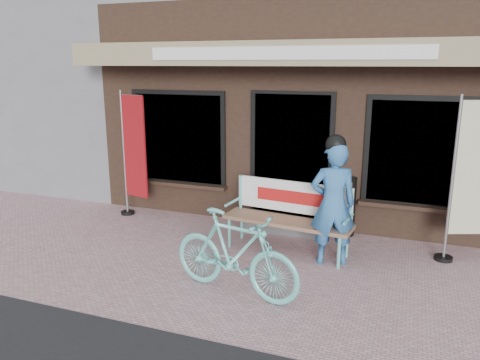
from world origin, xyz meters
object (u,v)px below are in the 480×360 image
at_px(nobori_red, 133,153).
at_px(menu_stand, 340,204).
at_px(bicycle, 235,253).
at_px(bench, 290,211).
at_px(person, 333,202).
at_px(nobori_cream, 470,178).

distance_m(nobori_red, menu_stand, 3.55).
relative_size(bicycle, menu_stand, 1.76).
xyz_separation_m(bench, person, (0.64, -0.24, 0.28)).
bearing_deg(person, menu_stand, 73.45).
xyz_separation_m(bicycle, nobori_cream, (2.55, 1.96, 0.66)).
xyz_separation_m(bench, nobori_cream, (2.29, 0.46, 0.58)).
height_order(person, nobori_cream, nobori_cream).
bearing_deg(nobori_cream, bicycle, -163.46).
bearing_deg(bench, menu_stand, 64.92).
bearing_deg(menu_stand, nobori_red, -151.80).
bearing_deg(nobori_red, nobori_cream, 12.32).
distance_m(bench, nobori_cream, 2.40).
bearing_deg(bench, bicycle, -92.99).
xyz_separation_m(person, menu_stand, (-0.06, 1.18, -0.37)).
distance_m(person, nobori_cream, 1.82).
relative_size(nobori_red, menu_stand, 2.31).
xyz_separation_m(bench, nobori_red, (-2.90, 0.55, 0.55)).
bearing_deg(nobori_cream, menu_stand, 143.47).
bearing_deg(bicycle, nobori_cream, -40.62).
bearing_deg(nobori_cream, bench, 170.29).
distance_m(bench, person, 0.74).
relative_size(bicycle, nobori_cream, 0.74).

